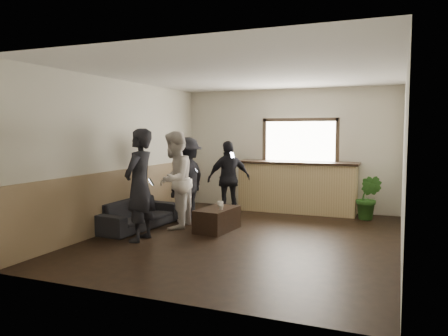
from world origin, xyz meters
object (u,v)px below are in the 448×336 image
at_px(cup_a, 220,204).
at_px(potted_plant, 368,198).
at_px(person_a, 139,185).
at_px(person_b, 174,180).
at_px(sofa, 137,214).
at_px(cup_b, 221,207).
at_px(person_c, 187,179).
at_px(coffee_table, 217,219).
at_px(person_d, 229,179).
at_px(bar_counter, 297,184).

distance_m(cup_a, potted_plant, 3.15).
distance_m(cup_a, person_a, 1.71).
bearing_deg(person_a, person_b, 171.88).
xyz_separation_m(sofa, cup_b, (1.63, 0.22, 0.19)).
distance_m(potted_plant, person_c, 3.76).
xyz_separation_m(potted_plant, person_c, (-3.46, -1.43, 0.39)).
xyz_separation_m(coffee_table, person_a, (-0.92, -1.15, 0.73)).
xyz_separation_m(person_a, person_d, (0.62, 2.52, -0.13)).
distance_m(bar_counter, cup_b, 2.66).
xyz_separation_m(coffee_table, person_d, (-0.30, 1.37, 0.60)).
distance_m(cup_a, person_c, 1.07).
height_order(coffee_table, cup_b, cup_b).
bearing_deg(cup_b, coffee_table, 135.26).
height_order(bar_counter, person_d, bar_counter).
relative_size(person_b, person_d, 1.13).
distance_m(sofa, cup_b, 1.65).
bearing_deg(potted_plant, sofa, -148.91).
bearing_deg(sofa, cup_a, -63.08).
bearing_deg(person_c, potted_plant, 113.61).
bearing_deg(cup_b, person_c, 144.29).
xyz_separation_m(sofa, coffee_table, (1.50, 0.35, -0.06)).
relative_size(person_a, person_d, 1.16).
distance_m(coffee_table, person_d, 1.52).
distance_m(sofa, coffee_table, 1.54).
height_order(person_b, person_c, person_b).
distance_m(sofa, person_c, 1.28).
distance_m(sofa, potted_plant, 4.69).
xyz_separation_m(bar_counter, cup_b, (-0.82, -2.52, -0.18)).
distance_m(cup_b, person_a, 1.54).
relative_size(coffee_table, cup_a, 7.86).
height_order(potted_plant, person_b, person_b).
bearing_deg(cup_b, person_b, 177.79).
height_order(cup_b, person_d, person_d).
relative_size(sofa, coffee_table, 1.95).
distance_m(bar_counter, cup_a, 2.38).
relative_size(sofa, cup_a, 15.34).
height_order(coffee_table, person_a, person_a).
height_order(coffee_table, person_b, person_b).
height_order(bar_counter, person_c, bar_counter).
distance_m(cup_a, person_d, 1.22).
height_order(bar_counter, cup_b, bar_counter).
bearing_deg(potted_plant, coffee_table, -140.51).
bearing_deg(cup_b, person_a, -135.65).
bearing_deg(person_b, sofa, -77.72).
relative_size(cup_b, person_c, 0.06).
bearing_deg(sofa, person_d, -29.51).
height_order(cup_a, person_a, person_a).
relative_size(sofa, person_a, 0.98).
bearing_deg(coffee_table, cup_a, 98.65).
bearing_deg(cup_a, potted_plant, 35.86).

